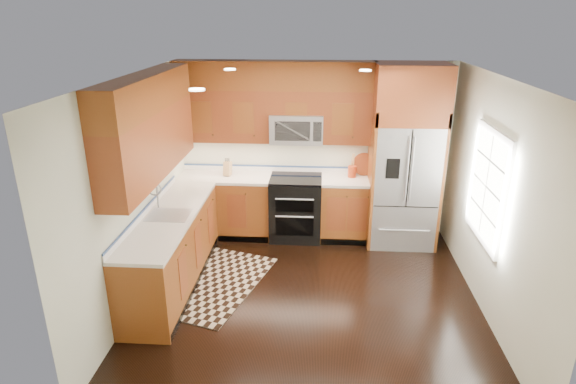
# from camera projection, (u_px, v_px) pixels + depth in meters

# --- Properties ---
(ground) EXTENTS (4.00, 4.00, 0.00)m
(ground) POSITION_uv_depth(u_px,v_px,m) (309.00, 297.00, 5.81)
(ground) COLOR black
(ground) RESTS_ON ground
(wall_back) EXTENTS (4.00, 0.02, 2.60)m
(wall_back) POSITION_uv_depth(u_px,v_px,m) (314.00, 149.00, 7.23)
(wall_back) COLOR silver
(wall_back) RESTS_ON ground
(wall_left) EXTENTS (0.02, 4.00, 2.60)m
(wall_left) POSITION_uv_depth(u_px,v_px,m) (135.00, 192.00, 5.49)
(wall_left) COLOR silver
(wall_left) RESTS_ON ground
(wall_right) EXTENTS (0.02, 4.00, 2.60)m
(wall_right) POSITION_uv_depth(u_px,v_px,m) (494.00, 201.00, 5.23)
(wall_right) COLOR silver
(wall_right) RESTS_ON ground
(window) EXTENTS (0.04, 1.10, 1.30)m
(window) POSITION_uv_depth(u_px,v_px,m) (487.00, 186.00, 5.38)
(window) COLOR white
(window) RESTS_ON ground
(base_cabinets) EXTENTS (2.85, 3.00, 0.90)m
(base_cabinets) POSITION_uv_depth(u_px,v_px,m) (221.00, 229.00, 6.57)
(base_cabinets) COLOR brown
(base_cabinets) RESTS_ON ground
(countertop) EXTENTS (2.86, 3.01, 0.04)m
(countertop) POSITION_uv_depth(u_px,v_px,m) (231.00, 194.00, 6.51)
(countertop) COLOR silver
(countertop) RESTS_ON base_cabinets
(upper_cabinets) EXTENTS (2.85, 3.00, 1.15)m
(upper_cabinets) POSITION_uv_depth(u_px,v_px,m) (224.00, 112.00, 6.19)
(upper_cabinets) COLOR brown
(upper_cabinets) RESTS_ON ground
(range) EXTENTS (0.76, 0.67, 0.95)m
(range) POSITION_uv_depth(u_px,v_px,m) (296.00, 208.00, 7.22)
(range) COLOR black
(range) RESTS_ON ground
(microwave) EXTENTS (0.76, 0.40, 0.42)m
(microwave) POSITION_uv_depth(u_px,v_px,m) (297.00, 128.00, 6.93)
(microwave) COLOR #B2B2B7
(microwave) RESTS_ON ground
(refrigerator) EXTENTS (0.98, 0.75, 2.60)m
(refrigerator) POSITION_uv_depth(u_px,v_px,m) (405.00, 157.00, 6.80)
(refrigerator) COLOR #B2B2B7
(refrigerator) RESTS_ON ground
(sink_faucet) EXTENTS (0.54, 0.44, 0.37)m
(sink_faucet) POSITION_uv_depth(u_px,v_px,m) (167.00, 210.00, 5.79)
(sink_faucet) COLOR #B2B2B7
(sink_faucet) RESTS_ON countertop
(rug) EXTENTS (1.48, 1.93, 0.01)m
(rug) POSITION_uv_depth(u_px,v_px,m) (215.00, 283.00, 6.10)
(rug) COLOR black
(rug) RESTS_ON ground
(knife_block) EXTENTS (0.12, 0.15, 0.27)m
(knife_block) POSITION_uv_depth(u_px,v_px,m) (228.00, 168.00, 7.16)
(knife_block) COLOR tan
(knife_block) RESTS_ON countertop
(utensil_crock) EXTENTS (0.16, 0.16, 0.35)m
(utensil_crock) POSITION_uv_depth(u_px,v_px,m) (352.00, 169.00, 7.08)
(utensil_crock) COLOR #AC3615
(utensil_crock) RESTS_ON countertop
(cutting_board) EXTENTS (0.36, 0.36, 0.02)m
(cutting_board) POSITION_uv_depth(u_px,v_px,m) (363.00, 174.00, 7.21)
(cutting_board) COLOR brown
(cutting_board) RESTS_ON countertop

